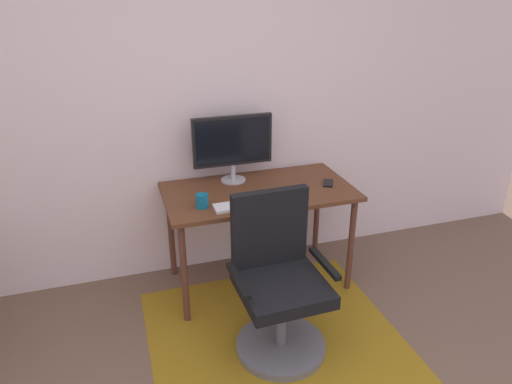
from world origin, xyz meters
name	(u,v)px	position (x,y,z in m)	size (l,w,h in m)	color
wall_back	(198,103)	(0.00, 2.20, 1.30)	(6.00, 0.10, 2.60)	silver
area_rug	(275,338)	(0.23, 1.13, 0.00)	(1.57, 1.47, 0.01)	#906916
desk	(259,200)	(0.32, 1.78, 0.68)	(1.32, 0.71, 0.76)	brown
monitor	(233,143)	(0.20, 1.99, 1.05)	(0.58, 0.18, 0.49)	#B2B2B7
keyboard	(247,205)	(0.17, 1.55, 0.77)	(0.43, 0.13, 0.02)	white
computer_mouse	(290,198)	(0.47, 1.54, 0.78)	(0.06, 0.10, 0.03)	white
coffee_cup	(202,201)	(-0.11, 1.62, 0.81)	(0.08, 0.08, 0.09)	#116689
cell_phone	(328,183)	(0.83, 1.73, 0.77)	(0.07, 0.14, 0.01)	black
office_chair	(278,290)	(0.22, 1.09, 0.40)	(0.59, 0.55, 0.99)	slate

